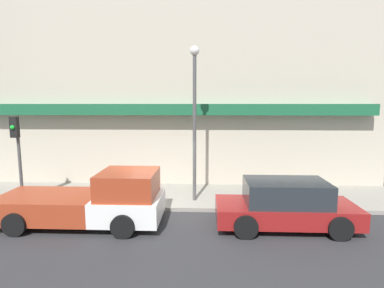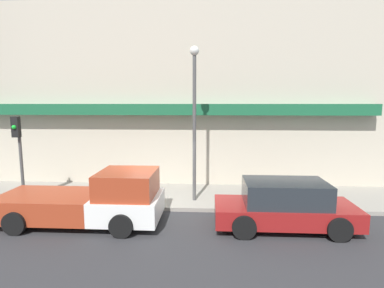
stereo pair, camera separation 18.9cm
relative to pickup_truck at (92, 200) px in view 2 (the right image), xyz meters
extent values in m
plane|color=#2D2D30|center=(2.11, 1.22, -0.79)|extent=(80.00, 80.00, 0.00)
cube|color=gray|center=(2.11, 2.89, -0.71)|extent=(36.00, 3.34, 0.15)
cube|color=#BCB29E|center=(2.11, 6.07, 3.53)|extent=(19.80, 3.00, 8.63)
cube|color=#195B38|center=(2.11, 4.27, 2.91)|extent=(18.22, 0.60, 0.50)
cube|color=white|center=(1.21, 0.00, -0.18)|extent=(2.12, 1.99, 0.75)
cube|color=#9E381E|center=(1.21, 0.00, 0.60)|extent=(1.80, 1.83, 0.81)
cube|color=#9E381E|center=(-1.44, 0.00, -0.18)|extent=(3.18, 1.99, 0.75)
cylinder|color=black|center=(1.26, 0.99, -0.43)|extent=(0.72, 0.22, 0.72)
cylinder|color=black|center=(1.26, -0.99, -0.43)|extent=(0.72, 0.22, 0.72)
cylinder|color=black|center=(-2.03, 0.99, -0.43)|extent=(0.72, 0.22, 0.72)
cylinder|color=black|center=(-2.03, -0.99, -0.43)|extent=(0.72, 0.22, 0.72)
cube|color=maroon|center=(6.26, 0.00, -0.28)|extent=(4.41, 1.76, 0.58)
cube|color=#23282D|center=(6.26, 0.00, 0.38)|extent=(2.56, 1.58, 0.74)
cylinder|color=black|center=(7.63, 0.88, -0.43)|extent=(0.72, 0.22, 0.72)
cylinder|color=black|center=(7.63, -0.88, -0.43)|extent=(0.72, 0.22, 0.72)
cylinder|color=black|center=(4.89, 0.88, -0.43)|extent=(0.72, 0.22, 0.72)
cylinder|color=black|center=(4.89, -0.88, -0.43)|extent=(0.72, 0.22, 0.72)
cylinder|color=#196633|center=(-0.19, 1.71, -0.37)|extent=(0.20, 0.20, 0.53)
sphere|color=#196633|center=(-0.19, 1.71, -0.03)|extent=(0.19, 0.19, 0.19)
cylinder|color=#4C4C4C|center=(3.28, 2.19, 2.16)|extent=(0.14, 0.14, 5.59)
sphere|color=silver|center=(3.28, 2.19, 5.13)|extent=(0.36, 0.36, 0.36)
cylinder|color=#4C4C4C|center=(-3.56, 1.88, 1.02)|extent=(0.12, 0.12, 3.32)
cube|color=black|center=(-3.56, 1.72, 2.29)|extent=(0.28, 0.20, 0.80)
sphere|color=green|center=(-3.56, 1.60, 2.29)|extent=(0.16, 0.16, 0.16)
camera|label=1|loc=(3.66, -9.33, 3.18)|focal=28.00mm
camera|label=2|loc=(3.85, -9.32, 3.18)|focal=28.00mm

